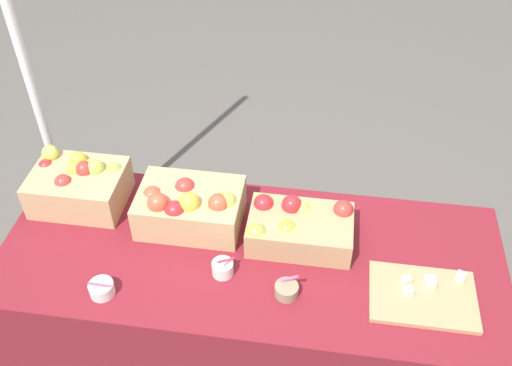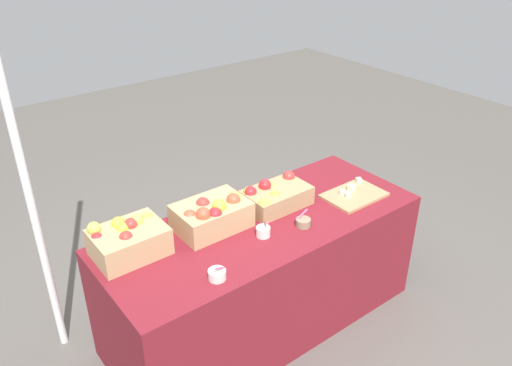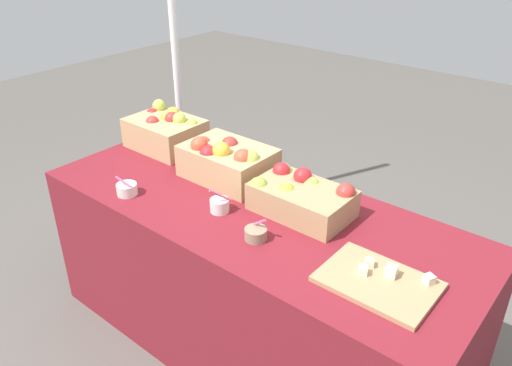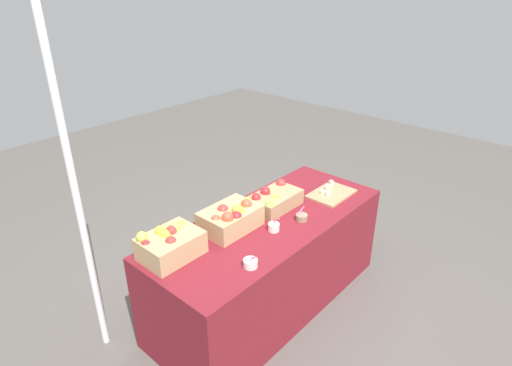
% 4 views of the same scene
% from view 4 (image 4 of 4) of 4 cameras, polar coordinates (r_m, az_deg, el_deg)
% --- Properties ---
extents(ground_plane, '(10.00, 10.00, 0.00)m').
position_cam_4_polar(ground_plane, '(3.48, 1.60, -15.49)').
color(ground_plane, '#56514C').
extents(table, '(1.90, 0.76, 0.74)m').
position_cam_4_polar(table, '(3.25, 1.68, -10.60)').
color(table, maroon).
rests_on(table, ground_plane).
extents(apple_crate_left, '(0.36, 0.27, 0.20)m').
position_cam_4_polar(apple_crate_left, '(2.69, -11.47, -7.98)').
color(apple_crate_left, tan).
rests_on(apple_crate_left, table).
extents(apple_crate_middle, '(0.40, 0.28, 0.20)m').
position_cam_4_polar(apple_crate_middle, '(2.90, -3.38, -4.66)').
color(apple_crate_middle, tan).
rests_on(apple_crate_middle, table).
extents(apple_crate_right, '(0.39, 0.24, 0.16)m').
position_cam_4_polar(apple_crate_right, '(3.17, 2.32, -2.17)').
color(apple_crate_right, tan).
rests_on(apple_crate_right, table).
extents(cutting_board_front, '(0.37, 0.26, 0.06)m').
position_cam_4_polar(cutting_board_front, '(3.43, 10.03, -1.38)').
color(cutting_board_front, tan).
rests_on(cutting_board_front, table).
extents(sample_bowl_near, '(0.09, 0.09, 0.09)m').
position_cam_4_polar(sample_bowl_near, '(2.58, -0.74, -10.69)').
color(sample_bowl_near, silver).
rests_on(sample_bowl_near, table).
extents(sample_bowl_mid, '(0.08, 0.08, 0.10)m').
position_cam_4_polar(sample_bowl_mid, '(3.05, 6.14, -4.58)').
color(sample_bowl_mid, gray).
rests_on(sample_bowl_mid, table).
extents(sample_bowl_far, '(0.08, 0.09, 0.12)m').
position_cam_4_polar(sample_bowl_far, '(2.91, 2.41, -5.90)').
color(sample_bowl_far, silver).
rests_on(sample_bowl_far, table).
extents(tent_pole, '(0.04, 0.04, 2.29)m').
position_cam_4_polar(tent_pole, '(2.70, -22.96, -1.68)').
color(tent_pole, white).
rests_on(tent_pole, ground_plane).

